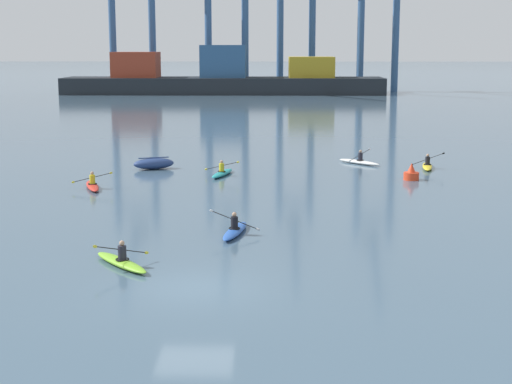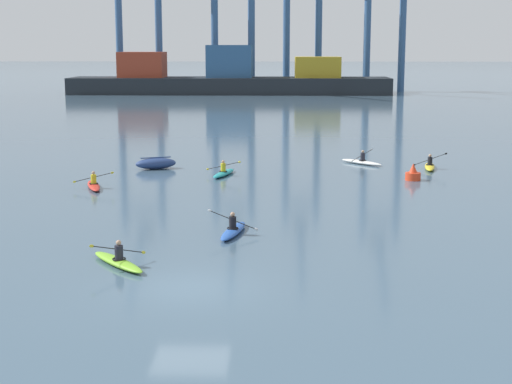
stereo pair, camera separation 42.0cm
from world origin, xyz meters
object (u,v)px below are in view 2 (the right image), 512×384
kayak_blue (233,230)px  kayak_teal (224,173)px  kayak_lime (118,261)px  kayak_red (94,185)px  capsized_dinghy (156,163)px  kayak_white (362,162)px  kayak_yellow (430,166)px  container_barge (228,79)px  channel_buoy (413,174)px

kayak_blue → kayak_teal: size_ratio=1.00×
kayak_lime → kayak_blue: 6.21m
kayak_red → capsized_dinghy: bearing=71.2°
kayak_blue → kayak_white: bearing=69.7°
capsized_dinghy → kayak_lime: 22.48m
kayak_yellow → capsized_dinghy: bearing=-178.0°
kayak_blue → kayak_white: (7.39, 19.93, 0.00)m
kayak_blue → kayak_red: bearing=128.4°
kayak_white → kayak_yellow: bearing=-23.6°
container_barge → capsized_dinghy: (0.68, -81.36, -2.13)m
channel_buoy → kayak_white: bearing=110.5°
kayak_red → kayak_white: (15.74, 9.38, 0.00)m
kayak_red → kayak_yellow: bearing=20.8°
kayak_yellow → kayak_teal: 13.37m
kayak_lime → kayak_teal: 20.05m
container_barge → kayak_red: size_ratio=15.46×
kayak_teal → kayak_white: bearing=29.0°
kayak_blue → kayak_red: 13.45m
capsized_dinghy → container_barge: bearing=90.5°
kayak_yellow → kayak_red: 21.29m
kayak_lime → kayak_blue: size_ratio=0.87×
channel_buoy → kayak_lime: 22.97m
kayak_lime → kayak_teal: bearing=83.2°
container_barge → capsized_dinghy: 81.39m
channel_buoy → kayak_red: size_ratio=0.29×
channel_buoy → kayak_yellow: (1.82, 4.46, -0.19)m
kayak_lime → kayak_white: 27.23m
kayak_lime → kayak_red: bearing=106.3°
kayak_yellow → kayak_red: bearing=-159.2°
kayak_white → container_barge: bearing=100.1°
capsized_dinghy → channel_buoy: bearing=-13.7°
kayak_lime → kayak_white: size_ratio=1.05×
capsized_dinghy → kayak_blue: 18.48m
kayak_blue → kayak_teal: kayak_blue is taller
capsized_dinghy → channel_buoy: size_ratio=2.82×
container_barge → kayak_red: (-1.69, -88.30, -2.31)m
capsized_dinghy → kayak_blue: kayak_blue is taller
capsized_dinghy → kayak_teal: kayak_teal is taller
container_barge → kayak_white: bearing=-79.9°
kayak_teal → kayak_red: size_ratio=1.01×
capsized_dinghy → kayak_white: size_ratio=0.98×
kayak_blue → channel_buoy: bearing=54.5°
kayak_teal → kayak_blue: bearing=-84.4°
container_barge → kayak_white: (14.05, -78.91, -2.31)m
capsized_dinghy → kayak_red: kayak_red is taller
kayak_white → capsized_dinghy: bearing=-169.6°
kayak_lime → kayak_blue: bearing=52.0°
capsized_dinghy → channel_buoy: 16.17m
container_barge → kayak_yellow: (18.21, -80.73, -2.31)m
container_barge → kayak_lime: (2.84, -103.73, -2.31)m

